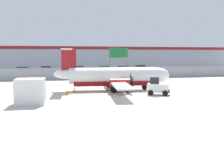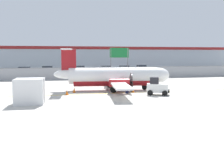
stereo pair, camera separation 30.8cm
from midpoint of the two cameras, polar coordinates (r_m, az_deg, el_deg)
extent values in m
plane|color=#BCB7AD|center=(25.98, 4.36, -4.86)|extent=(140.00, 140.00, 0.00)
cube|color=yellow|center=(27.88, 3.17, -4.20)|extent=(84.00, 0.20, 0.01)
cube|color=gray|center=(43.30, -2.54, 0.27)|extent=(98.00, 0.04, 2.00)
cylinder|color=slate|center=(43.23, -2.55, 1.65)|extent=(98.00, 0.10, 0.10)
cube|color=#38383A|center=(54.70, -4.62, 0.17)|extent=(98.00, 17.00, 0.12)
cube|color=#A8B2BC|center=(72.92, -6.63, 3.76)|extent=(91.00, 8.00, 6.50)
cube|color=maroon|center=(68.96, -6.31, 6.09)|extent=(91.00, 0.20, 0.80)
cylinder|color=white|center=(29.76, 0.71, -0.25)|extent=(10.74, 3.06, 1.90)
ellipsoid|color=white|center=(30.92, 11.01, -0.15)|extent=(2.63, 2.06, 1.80)
ellipsoid|color=white|center=(29.61, -10.05, 0.05)|extent=(3.09, 1.37, 1.05)
cylinder|color=maroon|center=(29.81, 0.71, -1.25)|extent=(9.61, 2.52, 1.48)
cube|color=white|center=(29.83, 0.90, -1.34)|extent=(3.36, 16.08, 0.18)
cylinder|color=maroon|center=(32.42, 0.69, -0.86)|extent=(2.29, 1.14, 0.90)
cone|color=black|center=(32.58, 2.70, -0.84)|extent=(0.50, 0.49, 0.44)
cylinder|color=#262626|center=(32.60, 2.96, -0.84)|extent=(0.27, 2.09, 2.10)
cylinder|color=maroon|center=(27.29, 1.99, -1.89)|extent=(2.29, 1.14, 0.90)
cone|color=black|center=(27.48, 4.36, -1.86)|extent=(0.50, 0.49, 0.44)
cylinder|color=#262626|center=(27.50, 4.67, -1.85)|extent=(0.27, 2.09, 2.10)
cube|color=maroon|center=(29.51, -9.56, 2.66)|extent=(1.71, 0.37, 3.10)
cube|color=white|center=(29.51, -9.87, 5.67)|extent=(1.62, 4.89, 0.14)
cylinder|color=#59595B|center=(30.53, 7.69, -1.98)|extent=(0.15, 0.15, 0.97)
cylinder|color=black|center=(30.59, 7.68, -2.89)|extent=(0.62, 0.28, 0.60)
cylinder|color=#59595B|center=(32.00, -0.29, -1.57)|extent=(0.15, 0.15, 0.90)
cylinder|color=black|center=(32.06, -0.29, -2.36)|extent=(0.78, 0.30, 0.76)
cylinder|color=#59595B|center=(27.64, 0.64, -2.54)|extent=(0.15, 0.15, 0.90)
cylinder|color=black|center=(27.70, 0.64, -3.46)|extent=(0.78, 0.30, 0.76)
cube|color=silver|center=(26.85, 10.71, -3.04)|extent=(2.46, 1.91, 0.90)
cube|color=black|center=(26.76, 9.98, -1.33)|extent=(1.23, 1.28, 0.70)
cube|color=black|center=(26.89, 13.15, -3.72)|extent=(0.60, 1.07, 0.30)
cylinder|color=black|center=(27.50, 12.29, -3.84)|extent=(0.58, 0.40, 0.56)
cylinder|color=black|center=(26.31, 12.30, -4.21)|extent=(0.58, 0.40, 0.56)
cylinder|color=black|center=(27.53, 9.16, -3.78)|extent=(0.58, 0.40, 0.56)
cylinder|color=black|center=(26.34, 9.03, -4.15)|extent=(0.58, 0.40, 0.56)
cylinder|color=#191E4C|center=(27.42, 3.93, -3.46)|extent=(0.23, 0.23, 0.85)
cylinder|color=#191E4C|center=(27.53, 3.58, -3.42)|extent=(0.23, 0.23, 0.85)
cylinder|color=yellow|center=(27.38, 3.76, -1.94)|extent=(0.48, 0.48, 0.60)
cylinder|color=yellow|center=(27.27, 4.16, -1.91)|extent=(0.14, 0.14, 0.55)
cylinder|color=yellow|center=(27.50, 3.37, -1.85)|extent=(0.14, 0.14, 0.55)
sphere|color=tan|center=(27.34, 3.77, -1.02)|extent=(0.22, 0.22, 0.22)
cube|color=silver|center=(22.64, -17.94, -3.65)|extent=(2.50, 2.12, 2.20)
cube|color=#333338|center=(22.64, -17.94, -3.65)|extent=(2.44, 0.21, 2.20)
cube|color=orange|center=(26.84, -9.93, -4.57)|extent=(0.36, 0.36, 0.04)
cone|color=orange|center=(26.79, -9.94, -3.89)|extent=(0.28, 0.28, 0.60)
cylinder|color=white|center=(26.78, -9.94, -3.72)|extent=(0.17, 0.17, 0.08)
cube|color=orange|center=(30.26, 11.01, -3.55)|extent=(0.36, 0.36, 0.04)
cone|color=orange|center=(30.22, 11.02, -2.95)|extent=(0.28, 0.28, 0.60)
cylinder|color=white|center=(30.21, 11.03, -2.80)|extent=(0.17, 0.17, 0.08)
cube|color=orange|center=(28.26, 5.18, -4.06)|extent=(0.36, 0.36, 0.04)
cone|color=orange|center=(28.21, 5.18, -3.41)|extent=(0.28, 0.28, 0.60)
cylinder|color=white|center=(28.20, 5.18, -3.25)|extent=(0.17, 0.17, 0.08)
cube|color=orange|center=(28.40, -8.33, -4.04)|extent=(0.36, 0.36, 0.04)
cone|color=orange|center=(28.35, -8.34, -3.40)|extent=(0.28, 0.28, 0.60)
cylinder|color=white|center=(28.34, -8.34, -3.24)|extent=(0.17, 0.17, 0.08)
cube|color=#19662D|center=(56.13, -19.12, 0.74)|extent=(4.33, 2.05, 0.80)
cube|color=#262D38|center=(56.12, -19.29, 1.43)|extent=(2.32, 1.74, 0.56)
cylinder|color=black|center=(56.77, -17.55, 0.49)|extent=(0.61, 0.25, 0.60)
cylinder|color=black|center=(55.00, -17.87, 0.36)|extent=(0.61, 0.25, 0.60)
cylinder|color=black|center=(57.32, -20.31, 0.46)|extent=(0.61, 0.25, 0.60)
cylinder|color=black|center=(55.57, -20.71, 0.33)|extent=(0.61, 0.25, 0.60)
cube|color=gray|center=(57.64, -14.53, 0.94)|extent=(4.27, 1.89, 0.80)
cube|color=#262D38|center=(57.59, -14.40, 1.62)|extent=(2.27, 1.66, 0.56)
cylinder|color=black|center=(56.90, -16.00, 0.54)|extent=(0.61, 0.23, 0.60)
cylinder|color=black|center=(58.69, -15.82, 0.66)|extent=(0.61, 0.23, 0.60)
cylinder|color=black|center=(56.67, -13.19, 0.58)|extent=(0.61, 0.23, 0.60)
cylinder|color=black|center=(58.46, -13.09, 0.70)|extent=(0.61, 0.23, 0.60)
cube|color=slate|center=(58.07, -7.38, 1.07)|extent=(4.30, 1.96, 0.80)
cube|color=#262D38|center=(58.03, -7.24, 1.75)|extent=(2.29, 1.69, 0.56)
cylinder|color=black|center=(57.17, -8.75, 0.68)|extent=(0.61, 0.24, 0.60)
cylinder|color=black|center=(58.96, -8.76, 0.80)|extent=(0.61, 0.24, 0.60)
cylinder|color=black|center=(57.24, -5.95, 0.72)|extent=(0.61, 0.24, 0.60)
cylinder|color=black|center=(59.04, -6.04, 0.83)|extent=(0.61, 0.24, 0.60)
cube|color=black|center=(57.36, -1.43, 1.07)|extent=(4.26, 1.85, 0.80)
cube|color=#262D38|center=(57.35, -1.28, 1.75)|extent=(2.25, 1.64, 0.56)
cylinder|color=black|center=(56.29, -2.69, 0.67)|extent=(0.61, 0.22, 0.60)
cylinder|color=black|center=(58.07, -2.93, 0.79)|extent=(0.61, 0.22, 0.60)
cylinder|color=black|center=(56.74, 0.11, 0.71)|extent=(0.61, 0.22, 0.60)
cylinder|color=black|center=(58.50, -0.21, 0.82)|extent=(0.61, 0.22, 0.60)
cube|color=silver|center=(58.52, 3.09, 1.13)|extent=(4.32, 2.03, 0.80)
cube|color=#262D38|center=(58.45, 2.94, 1.80)|extent=(2.32, 1.73, 0.56)
cylinder|color=black|center=(59.70, 4.24, 0.89)|extent=(0.61, 0.25, 0.60)
cylinder|color=black|center=(57.94, 4.61, 0.77)|extent=(0.61, 0.25, 0.60)
cylinder|color=black|center=(59.17, 1.59, 0.86)|extent=(0.61, 0.25, 0.60)
cylinder|color=black|center=(57.40, 1.88, 0.75)|extent=(0.61, 0.25, 0.60)
cube|color=red|center=(62.17, 7.03, 1.31)|extent=(4.37, 2.17, 0.80)
cube|color=#262D38|center=(62.10, 6.90, 1.93)|extent=(2.36, 1.80, 0.56)
cylinder|color=black|center=(63.39, 8.08, 1.07)|extent=(0.62, 0.27, 0.60)
cylinder|color=black|center=(61.65, 8.48, 0.96)|extent=(0.62, 0.27, 0.60)
cylinder|color=black|center=(62.77, 5.60, 1.06)|extent=(0.62, 0.27, 0.60)
cylinder|color=black|center=(61.01, 5.94, 0.95)|extent=(0.62, 0.27, 0.60)
cylinder|color=slate|center=(45.88, -0.07, 2.70)|extent=(0.14, 0.14, 5.50)
cylinder|color=slate|center=(46.68, 3.77, 2.72)|extent=(0.14, 0.14, 5.50)
cube|color=#14662D|center=(46.23, 1.87, 5.01)|extent=(3.60, 0.10, 1.80)
camera|label=1|loc=(0.15, -89.71, 0.02)|focal=40.00mm
camera|label=2|loc=(0.15, 90.29, -0.02)|focal=40.00mm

